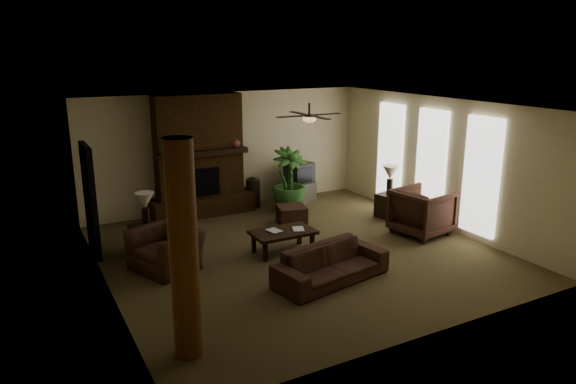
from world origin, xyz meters
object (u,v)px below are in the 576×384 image
sofa (331,258)px  lamp_right (390,175)px  log_column (184,252)px  armchair_left (166,243)px  lamp_left (145,203)px  floor_plant (289,194)px  side_table_left (144,240)px  ottoman (292,215)px  floor_vase (253,190)px  armchair_right (422,209)px  side_table_right (389,206)px  tv_stand (299,192)px  coffee_table (283,234)px

sofa → lamp_right: (3.09, 2.33, 0.60)m
log_column → armchair_left: 2.99m
lamp_left → lamp_right: 5.51m
floor_plant → lamp_left: size_ratio=2.37×
side_table_left → lamp_right: lamp_right is taller
ottoman → side_table_left: bearing=-176.1°
floor_vase → floor_plant: (0.58, -0.77, -0.00)m
floor_vase → armchair_left: bearing=-137.1°
armchair_right → lamp_left: 5.60m
armchair_left → floor_vase: bearing=109.6°
log_column → side_table_right: (5.88, 3.30, -1.12)m
lamp_right → ottoman: bearing=164.7°
armchair_left → tv_stand: bearing=98.5°
log_column → armchair_left: bearing=79.5°
side_table_right → floor_plant: bearing=141.5°
log_column → lamp_left: bearing=83.7°
side_table_left → lamp_left: size_ratio=0.85×
sofa → armchair_right: bearing=9.0°
sofa → ottoman: 3.08m
side_table_left → lamp_right: bearing=-4.0°
sofa → floor_plant: 3.95m
tv_stand → floor_plant: 0.90m
armchair_right → side_table_right: size_ratio=1.96×
armchair_right → side_table_left: armchair_right is taller
armchair_left → side_table_left: bearing=167.1°
coffee_table → side_table_left: (-2.35, 1.20, -0.10)m
log_column → coffee_table: (2.70, 2.53, -1.03)m
floor_vase → lamp_left: 3.59m
side_table_left → side_table_right: bearing=-4.5°
coffee_table → ottoman: size_ratio=2.00×
log_column → side_table_left: size_ratio=5.09×
tv_stand → armchair_left: bearing=-173.1°
armchair_left → ottoman: 3.37m
log_column → armchair_left: log_column is taller
log_column → tv_stand: log_column is taller
tv_stand → lamp_left: size_ratio=1.31×
floor_plant → side_table_right: size_ratio=2.80×
log_column → side_table_left: log_column is taller
ottoman → armchair_left: bearing=-159.8°
floor_plant → side_table_right: 2.36m
side_table_right → armchair_left: bearing=-174.7°
coffee_table → floor_plant: size_ratio=0.78×
ottoman → coffee_table: bearing=-124.2°
floor_plant → sofa: bearing=-108.1°
log_column → ottoman: log_column is taller
log_column → floor_plant: 6.32m
armchair_right → armchair_left: bearing=72.6°
coffee_table → tv_stand: 3.46m
side_table_left → side_table_right: 5.55m
side_table_right → lamp_right: (0.02, 0.05, 0.73)m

